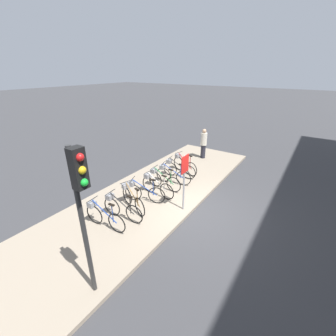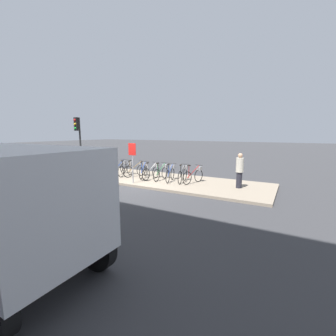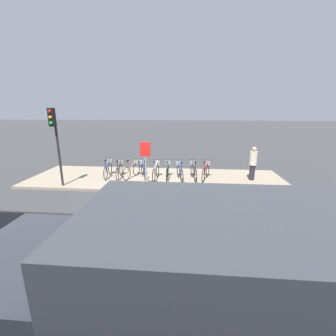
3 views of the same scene
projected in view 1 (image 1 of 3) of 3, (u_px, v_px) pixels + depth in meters
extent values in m
plane|color=#38383A|center=(193.00, 211.00, 8.06)|extent=(120.00, 120.00, 0.00)
cube|color=gray|center=(152.00, 195.00, 9.00)|extent=(12.65, 3.78, 0.12)
torus|color=black|center=(117.00, 223.00, 6.72)|extent=(0.10, 0.66, 0.66)
torus|color=black|center=(95.00, 214.00, 7.13)|extent=(0.10, 0.66, 0.66)
cylinder|color=navy|center=(104.00, 212.00, 6.82)|extent=(0.12, 0.93, 0.56)
cylinder|color=navy|center=(113.00, 214.00, 6.66)|extent=(0.03, 0.03, 0.60)
cube|color=black|center=(111.00, 205.00, 6.53)|extent=(0.09, 0.21, 0.04)
cylinder|color=#262626|center=(92.00, 199.00, 6.90)|extent=(0.46, 0.07, 0.02)
cube|color=gray|center=(92.00, 204.00, 6.99)|extent=(0.26, 0.22, 0.18)
torus|color=black|center=(134.00, 214.00, 7.14)|extent=(0.10, 0.66, 0.66)
torus|color=black|center=(112.00, 207.00, 7.53)|extent=(0.10, 0.66, 0.66)
cylinder|color=black|center=(122.00, 203.00, 7.23)|extent=(0.12, 0.93, 0.56)
cylinder|color=black|center=(130.00, 205.00, 7.07)|extent=(0.03, 0.03, 0.60)
cube|color=black|center=(130.00, 197.00, 6.94)|extent=(0.09, 0.21, 0.04)
cylinder|color=#262626|center=(110.00, 192.00, 7.30)|extent=(0.46, 0.07, 0.02)
cube|color=gray|center=(110.00, 197.00, 7.40)|extent=(0.26, 0.22, 0.18)
torus|color=black|center=(140.00, 207.00, 7.51)|extent=(0.25, 0.64, 0.66)
torus|color=black|center=(127.00, 196.00, 8.18)|extent=(0.25, 0.64, 0.66)
cylinder|color=olive|center=(133.00, 194.00, 7.74)|extent=(0.34, 0.89, 0.56)
cylinder|color=olive|center=(137.00, 198.00, 7.48)|extent=(0.04, 0.04, 0.60)
cube|color=black|center=(137.00, 189.00, 7.36)|extent=(0.13, 0.21, 0.04)
cylinder|color=#262626|center=(126.00, 182.00, 7.95)|extent=(0.44, 0.17, 0.02)
cube|color=gray|center=(126.00, 186.00, 8.06)|extent=(0.29, 0.27, 0.18)
torus|color=black|center=(157.00, 195.00, 8.20)|extent=(0.26, 0.64, 0.66)
torus|color=black|center=(133.00, 192.00, 8.41)|extent=(0.26, 0.64, 0.66)
cylinder|color=navy|center=(145.00, 187.00, 8.19)|extent=(0.34, 0.88, 0.56)
cylinder|color=navy|center=(153.00, 188.00, 8.11)|extent=(0.04, 0.04, 0.60)
cube|color=black|center=(153.00, 180.00, 7.98)|extent=(0.13, 0.21, 0.04)
cylinder|color=#262626|center=(132.00, 179.00, 8.18)|extent=(0.44, 0.18, 0.02)
cube|color=gray|center=(131.00, 183.00, 8.26)|extent=(0.29, 0.27, 0.18)
torus|color=black|center=(167.00, 192.00, 8.45)|extent=(0.08, 0.67, 0.66)
torus|color=black|center=(149.00, 185.00, 8.96)|extent=(0.08, 0.67, 0.66)
cylinder|color=beige|center=(157.00, 182.00, 8.60)|extent=(0.09, 0.93, 0.56)
cylinder|color=beige|center=(164.00, 184.00, 8.40)|extent=(0.03, 0.03, 0.60)
cube|color=black|center=(164.00, 176.00, 8.27)|extent=(0.08, 0.20, 0.04)
cylinder|color=#262626|center=(148.00, 172.00, 8.73)|extent=(0.46, 0.05, 0.02)
cube|color=gray|center=(148.00, 176.00, 8.84)|extent=(0.25, 0.21, 0.18)
torus|color=black|center=(174.00, 185.00, 8.96)|extent=(0.05, 0.66, 0.66)
torus|color=black|center=(155.00, 179.00, 9.41)|extent=(0.05, 0.66, 0.66)
cylinder|color=#267238|center=(164.00, 176.00, 9.08)|extent=(0.06, 0.93, 0.56)
cylinder|color=#267238|center=(171.00, 177.00, 8.90)|extent=(0.03, 0.03, 0.60)
cube|color=black|center=(171.00, 170.00, 8.77)|extent=(0.08, 0.20, 0.04)
cylinder|color=#262626|center=(155.00, 167.00, 9.18)|extent=(0.46, 0.04, 0.02)
cube|color=gray|center=(154.00, 171.00, 9.28)|extent=(0.25, 0.21, 0.18)
torus|color=black|center=(183.00, 178.00, 9.47)|extent=(0.18, 0.66, 0.66)
torus|color=black|center=(164.00, 175.00, 9.78)|extent=(0.18, 0.66, 0.66)
cylinder|color=navy|center=(173.00, 171.00, 9.52)|extent=(0.23, 0.91, 0.56)
cylinder|color=navy|center=(181.00, 171.00, 9.39)|extent=(0.04, 0.04, 0.60)
cube|color=black|center=(181.00, 164.00, 9.26)|extent=(0.11, 0.21, 0.04)
cylinder|color=#262626|center=(163.00, 163.00, 9.55)|extent=(0.45, 0.12, 0.02)
cube|color=gray|center=(162.00, 167.00, 9.64)|extent=(0.28, 0.25, 0.18)
torus|color=black|center=(189.00, 172.00, 10.02)|extent=(0.14, 0.66, 0.66)
torus|color=black|center=(170.00, 169.00, 10.37)|extent=(0.14, 0.66, 0.66)
cylinder|color=black|center=(179.00, 165.00, 10.08)|extent=(0.18, 0.92, 0.56)
cylinder|color=black|center=(186.00, 166.00, 9.95)|extent=(0.04, 0.04, 0.60)
cube|color=black|center=(186.00, 159.00, 9.82)|extent=(0.10, 0.21, 0.04)
cylinder|color=#262626|center=(170.00, 157.00, 10.14)|extent=(0.46, 0.10, 0.02)
cube|color=gray|center=(169.00, 161.00, 10.23)|extent=(0.27, 0.24, 0.18)
torus|color=black|center=(192.00, 169.00, 10.33)|extent=(0.23, 0.65, 0.66)
torus|color=black|center=(179.00, 163.00, 10.97)|extent=(0.23, 0.65, 0.66)
cylinder|color=red|center=(185.00, 161.00, 10.54)|extent=(0.30, 0.90, 0.56)
cylinder|color=red|center=(190.00, 162.00, 10.29)|extent=(0.04, 0.04, 0.60)
cube|color=black|center=(190.00, 156.00, 10.16)|extent=(0.12, 0.21, 0.04)
cylinder|color=#262626|center=(179.00, 152.00, 10.74)|extent=(0.45, 0.16, 0.02)
cube|color=gray|center=(178.00, 156.00, 10.85)|extent=(0.29, 0.26, 0.18)
cylinder|color=#23232D|center=(203.00, 151.00, 12.42)|extent=(0.26, 0.26, 0.75)
cylinder|color=beige|center=(204.00, 139.00, 12.13)|extent=(0.34, 0.34, 0.67)
sphere|color=tan|center=(204.00, 131.00, 11.95)|extent=(0.22, 0.22, 0.22)
cylinder|color=#2D2D2D|center=(84.00, 228.00, 4.40)|extent=(0.10, 0.10, 3.42)
cube|color=black|center=(78.00, 168.00, 3.77)|extent=(0.24, 0.20, 0.75)
sphere|color=red|center=(80.00, 157.00, 3.63)|extent=(0.14, 0.14, 0.14)
sphere|color=gold|center=(82.00, 170.00, 3.72)|extent=(0.14, 0.14, 0.14)
sphere|color=green|center=(84.00, 182.00, 3.81)|extent=(0.14, 0.14, 0.14)
cylinder|color=#99999E|center=(184.00, 184.00, 7.58)|extent=(0.06, 0.06, 2.04)
cube|color=red|center=(185.00, 164.00, 7.28)|extent=(0.44, 0.03, 0.60)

